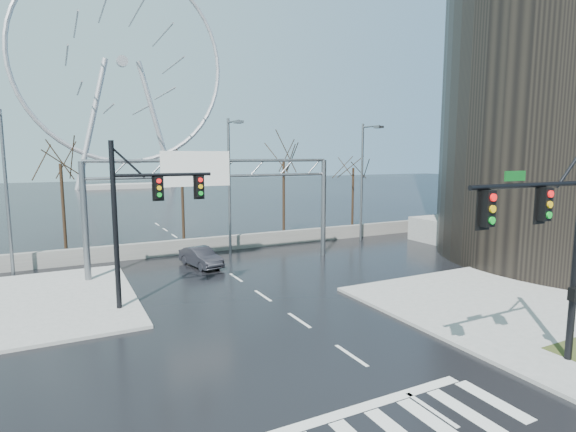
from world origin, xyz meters
TOP-DOWN VIEW (x-y plane):
  - ground at (0.00, 0.00)m, footprint 260.00×260.00m
  - sidewalk_right_ext at (10.00, 2.00)m, footprint 12.00×10.00m
  - sidewalk_far at (-11.00, 12.00)m, footprint 10.00×12.00m
  - barrier_wall at (0.00, 20.00)m, footprint 52.00×0.50m
  - signal_mast_near at (5.14, -4.04)m, footprint 5.52×0.41m
  - signal_mast_far at (-5.87, 8.96)m, footprint 4.72×0.41m
  - sign_gantry at (-0.38, 14.96)m, footprint 16.36×0.40m
  - streetlight_left at (-12.00, 18.16)m, footprint 0.50×2.55m
  - streetlight_mid at (2.00, 18.16)m, footprint 0.50×2.55m
  - streetlight_right at (14.00, 18.16)m, footprint 0.50×2.55m
  - tree_left at (-9.00, 23.50)m, footprint 3.75×3.75m
  - tree_center at (0.00, 24.50)m, footprint 3.25×3.25m
  - tree_right at (9.00, 23.50)m, footprint 3.90×3.90m
  - tree_far_right at (17.00, 24.00)m, footprint 3.40×3.40m
  - ferris_wheel at (5.00, 95.00)m, footprint 45.00×6.00m
  - car at (-1.10, 15.62)m, footprint 2.17×4.09m

SIDE VIEW (x-z plane):
  - ground at x=0.00m, z-range 0.00..0.00m
  - sidewalk_right_ext at x=10.00m, z-range 0.00..0.15m
  - sidewalk_far at x=-11.00m, z-range 0.00..0.15m
  - barrier_wall at x=0.00m, z-range 0.00..1.10m
  - car at x=-1.10m, z-range 0.00..1.28m
  - signal_mast_far at x=-5.87m, z-range 0.83..8.83m
  - signal_mast_near at x=5.14m, z-range 0.87..8.87m
  - tree_center at x=0.00m, z-range 1.92..8.42m
  - sign_gantry at x=-0.38m, z-range 1.38..8.98m
  - tree_far_right at x=17.00m, z-range 2.01..8.81m
  - streetlight_left at x=-12.00m, z-range 0.89..10.89m
  - streetlight_mid at x=2.00m, z-range 0.89..10.89m
  - streetlight_right at x=14.00m, z-range 0.89..10.89m
  - tree_left at x=-9.00m, z-range 2.23..9.73m
  - tree_right at x=9.00m, z-range 2.32..10.12m
  - ferris_wheel at x=5.00m, z-range 0.68..51.59m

